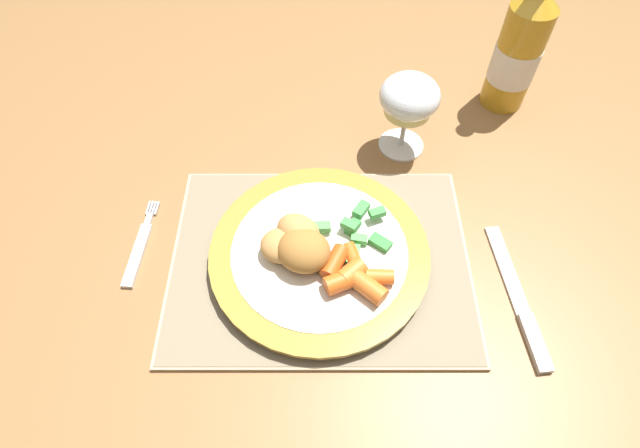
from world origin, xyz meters
name	(u,v)px	position (x,y,z in m)	size (l,w,h in m)	color
ground_plane	(330,343)	(0.00, 0.00, 0.00)	(6.00, 6.00, 0.00)	#4C4238
dining_table	(337,187)	(0.00, 0.00, 0.66)	(1.46, 0.90, 0.74)	olive
placemat	(320,260)	(-0.03, -0.19, 0.74)	(0.38, 0.28, 0.01)	tan
dinner_plate	(319,254)	(-0.03, -0.19, 0.76)	(0.27, 0.27, 0.02)	silver
breaded_croquettes	(297,244)	(-0.06, -0.20, 0.79)	(0.09, 0.10, 0.04)	tan
green_beans_pile	(357,231)	(0.02, -0.17, 0.77)	(0.10, 0.10, 0.02)	#338438
glazed_carrots	(353,274)	(0.01, -0.23, 0.78)	(0.09, 0.08, 0.02)	orange
fork	(139,248)	(-0.26, -0.17, 0.74)	(0.02, 0.13, 0.01)	silver
table_knife	(521,307)	(0.21, -0.26, 0.74)	(0.04, 0.20, 0.01)	silver
wine_glass	(409,100)	(0.09, 0.01, 0.83)	(0.08, 0.08, 0.12)	silver
bottle	(519,49)	(0.27, 0.11, 0.84)	(0.07, 0.07, 0.27)	gold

